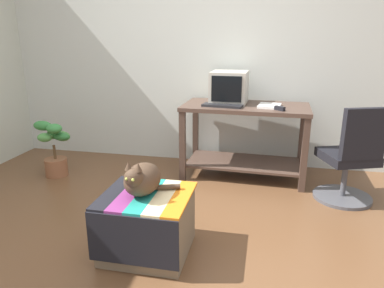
# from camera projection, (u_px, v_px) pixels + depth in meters

# --- Properties ---
(ground_plane) EXTENTS (14.00, 14.00, 0.00)m
(ground_plane) POSITION_uv_depth(u_px,v_px,m) (156.00, 254.00, 2.45)
(ground_plane) COLOR brown
(back_wall) EXTENTS (8.00, 0.10, 2.60)m
(back_wall) POSITION_uv_depth(u_px,v_px,m) (207.00, 50.00, 4.00)
(back_wall) COLOR silver
(back_wall) RESTS_ON ground_plane
(desk) EXTENTS (1.30, 0.70, 0.77)m
(desk) POSITION_uv_depth(u_px,v_px,m) (245.00, 128.00, 3.71)
(desk) COLOR #4C382D
(desk) RESTS_ON ground_plane
(tv_monitor) EXTENTS (0.38, 0.41, 0.33)m
(tv_monitor) POSITION_uv_depth(u_px,v_px,m) (229.00, 88.00, 3.71)
(tv_monitor) COLOR #BCB7A8
(tv_monitor) RESTS_ON desk
(keyboard) EXTENTS (0.42, 0.21, 0.02)m
(keyboard) POSITION_uv_depth(u_px,v_px,m) (222.00, 105.00, 3.55)
(keyboard) COLOR black
(keyboard) RESTS_ON desk
(book) EXTENTS (0.24, 0.28, 0.02)m
(book) POSITION_uv_depth(u_px,v_px,m) (269.00, 106.00, 3.53)
(book) COLOR white
(book) RESTS_ON desk
(ottoman_with_blanket) EXTENTS (0.59, 0.57, 0.43)m
(ottoman_with_blanket) POSITION_uv_depth(u_px,v_px,m) (147.00, 224.00, 2.42)
(ottoman_with_blanket) COLOR #7A664C
(ottoman_with_blanket) RESTS_ON ground_plane
(cat) EXTENTS (0.36, 0.36, 0.26)m
(cat) POSITION_uv_depth(u_px,v_px,m) (142.00, 179.00, 2.33)
(cat) COLOR #473323
(cat) RESTS_ON ottoman_with_blanket
(potted_plant) EXTENTS (0.42, 0.31, 0.60)m
(potted_plant) POSITION_uv_depth(u_px,v_px,m) (55.00, 149.00, 3.78)
(potted_plant) COLOR brown
(potted_plant) RESTS_ON ground_plane
(office_chair) EXTENTS (0.54, 0.54, 0.89)m
(office_chair) POSITION_uv_depth(u_px,v_px,m) (350.00, 161.00, 3.14)
(office_chair) COLOR #4C4C51
(office_chair) RESTS_ON ground_plane
(stapler) EXTENTS (0.11, 0.10, 0.04)m
(stapler) POSITION_uv_depth(u_px,v_px,m) (280.00, 108.00, 3.36)
(stapler) COLOR black
(stapler) RESTS_ON desk
(pen) EXTENTS (0.08, 0.12, 0.01)m
(pen) POSITION_uv_depth(u_px,v_px,m) (281.00, 106.00, 3.55)
(pen) COLOR #2351B2
(pen) RESTS_ON desk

